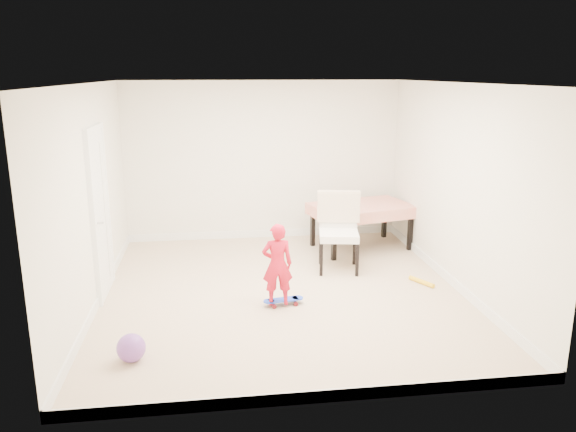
{
  "coord_description": "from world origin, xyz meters",
  "views": [
    {
      "loc": [
        -0.82,
        -6.64,
        2.73
      ],
      "look_at": [
        0.1,
        0.2,
        0.95
      ],
      "focal_mm": 35.0,
      "sensor_mm": 36.0,
      "label": 1
    }
  ],
  "objects": [
    {
      "name": "skateboard",
      "position": [
        -0.04,
        -0.4,
        0.04
      ],
      "size": [
        0.52,
        0.25,
        0.07
      ],
      "primitive_type": null,
      "rotation": [
        0.0,
        0.0,
        0.15
      ],
      "color": "blue",
      "rests_on": "ground"
    },
    {
      "name": "ground",
      "position": [
        0.0,
        0.0,
        0.0
      ],
      "size": [
        5.0,
        5.0,
        0.0
      ],
      "primitive_type": "plane",
      "color": "tan",
      "rests_on": "ground"
    },
    {
      "name": "baseboard_right",
      "position": [
        2.24,
        0.0,
        0.06
      ],
      "size": [
        0.02,
        5.0,
        0.12
      ],
      "primitive_type": "cube",
      "color": "white",
      "rests_on": "ground"
    },
    {
      "name": "wall_back",
      "position": [
        0.0,
        2.48,
        1.3
      ],
      "size": [
        4.5,
        0.04,
        2.6
      ],
      "primitive_type": "cube",
      "color": "silver",
      "rests_on": "ground"
    },
    {
      "name": "dining_chair",
      "position": [
        0.89,
        0.73,
        0.55
      ],
      "size": [
        0.7,
        0.77,
        1.1
      ],
      "primitive_type": null,
      "rotation": [
        0.0,
        0.0,
        -0.17
      ],
      "color": "beige",
      "rests_on": "ground"
    },
    {
      "name": "balloon",
      "position": [
        -1.67,
        -1.55,
        0.14
      ],
      "size": [
        0.28,
        0.28,
        0.28
      ],
      "primitive_type": "sphere",
      "color": "purple",
      "rests_on": "ground"
    },
    {
      "name": "child",
      "position": [
        -0.11,
        -0.44,
        0.5
      ],
      "size": [
        0.36,
        0.24,
        0.99
      ],
      "primitive_type": "imported",
      "rotation": [
        0.0,
        0.0,
        3.15
      ],
      "color": "red",
      "rests_on": "ground"
    },
    {
      "name": "baseboard_back",
      "position": [
        0.0,
        2.49,
        0.06
      ],
      "size": [
        4.5,
        0.02,
        0.12
      ],
      "primitive_type": "cube",
      "color": "white",
      "rests_on": "ground"
    },
    {
      "name": "ceiling",
      "position": [
        0.0,
        0.0,
        2.58
      ],
      "size": [
        4.5,
        5.0,
        0.04
      ],
      "primitive_type": "cube",
      "color": "white",
      "rests_on": "wall_back"
    },
    {
      "name": "wall_left",
      "position": [
        -2.23,
        0.0,
        1.3
      ],
      "size": [
        0.04,
        5.0,
        2.6
      ],
      "primitive_type": "cube",
      "color": "silver",
      "rests_on": "ground"
    },
    {
      "name": "wall_right",
      "position": [
        2.23,
        0.0,
        1.3
      ],
      "size": [
        0.04,
        5.0,
        2.6
      ],
      "primitive_type": "cube",
      "color": "silver",
      "rests_on": "ground"
    },
    {
      "name": "door",
      "position": [
        -2.22,
        0.3,
        1.02
      ],
      "size": [
        0.11,
        0.94,
        2.11
      ],
      "primitive_type": "cube",
      "color": "white",
      "rests_on": "ground"
    },
    {
      "name": "baseboard_front",
      "position": [
        0.0,
        -2.49,
        0.06
      ],
      "size": [
        4.5,
        0.02,
        0.12
      ],
      "primitive_type": "cube",
      "color": "white",
      "rests_on": "ground"
    },
    {
      "name": "wall_front",
      "position": [
        0.0,
        -2.48,
        1.3
      ],
      "size": [
        4.5,
        0.04,
        2.6
      ],
      "primitive_type": "cube",
      "color": "silver",
      "rests_on": "ground"
    },
    {
      "name": "baseboard_left",
      "position": [
        -2.24,
        0.0,
        0.06
      ],
      "size": [
        0.02,
        5.0,
        0.12
      ],
      "primitive_type": "cube",
      "color": "white",
      "rests_on": "ground"
    },
    {
      "name": "dining_table",
      "position": [
        1.47,
        1.69,
        0.35
      ],
      "size": [
        1.7,
        1.29,
        0.71
      ],
      "primitive_type": null,
      "rotation": [
        0.0,
        0.0,
        0.25
      ],
      "color": "red",
      "rests_on": "ground"
    },
    {
      "name": "foam_toy",
      "position": [
        1.87,
        0.04,
        0.03
      ],
      "size": [
        0.25,
        0.38,
        0.06
      ],
      "primitive_type": "cylinder",
      "rotation": [
        1.57,
        0.0,
        0.5
      ],
      "color": "yellow",
      "rests_on": "ground"
    }
  ]
}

